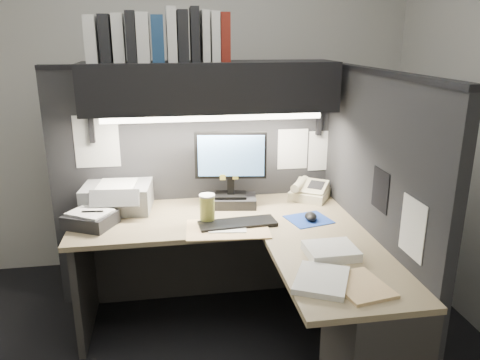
# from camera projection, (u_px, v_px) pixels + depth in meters

# --- Properties ---
(wall_back) EXTENTS (3.50, 0.04, 2.70)m
(wall_back) POSITION_uv_depth(u_px,v_px,m) (185.00, 97.00, 3.60)
(wall_back) COLOR #B8B7AF
(wall_back) RESTS_ON floor
(wall_front) EXTENTS (3.50, 0.04, 2.70)m
(wall_front) POSITION_uv_depth(u_px,v_px,m) (273.00, 323.00, 0.77)
(wall_front) COLOR #B8B7AF
(wall_front) RESTS_ON floor
(partition_back) EXTENTS (1.90, 0.06, 1.60)m
(partition_back) POSITION_uv_depth(u_px,v_px,m) (196.00, 187.00, 3.23)
(partition_back) COLOR black
(partition_back) RESTS_ON floor
(partition_right) EXTENTS (0.06, 1.50, 1.60)m
(partition_right) POSITION_uv_depth(u_px,v_px,m) (372.00, 219.00, 2.67)
(partition_right) COLOR black
(partition_right) RESTS_ON floor
(desk) EXTENTS (1.70, 1.53, 0.73)m
(desk) POSITION_uv_depth(u_px,v_px,m) (284.00, 299.00, 2.52)
(desk) COLOR #90805B
(desk) RESTS_ON floor
(overhead_shelf) EXTENTS (1.55, 0.34, 0.30)m
(overhead_shelf) POSITION_uv_depth(u_px,v_px,m) (211.00, 87.00, 2.87)
(overhead_shelf) COLOR black
(overhead_shelf) RESTS_ON partition_back
(task_light_tube) EXTENTS (1.32, 0.04, 0.04)m
(task_light_tube) POSITION_uv_depth(u_px,v_px,m) (213.00, 118.00, 2.78)
(task_light_tube) COLOR white
(task_light_tube) RESTS_ON overhead_shelf
(monitor) EXTENTS (0.46, 0.25, 0.49)m
(monitor) POSITION_uv_depth(u_px,v_px,m) (231.00, 177.00, 3.01)
(monitor) COLOR black
(monitor) RESTS_ON desk
(keyboard) EXTENTS (0.47, 0.19, 0.02)m
(keyboard) POSITION_uv_depth(u_px,v_px,m) (238.00, 224.00, 2.75)
(keyboard) COLOR black
(keyboard) RESTS_ON desk
(mousepad) EXTENTS (0.29, 0.27, 0.00)m
(mousepad) POSITION_uv_depth(u_px,v_px,m) (309.00, 219.00, 2.84)
(mousepad) COLOR navy
(mousepad) RESTS_ON desk
(mouse) EXTENTS (0.09, 0.13, 0.04)m
(mouse) POSITION_uv_depth(u_px,v_px,m) (311.00, 216.00, 2.82)
(mouse) COLOR black
(mouse) RESTS_ON mousepad
(telephone) EXTENTS (0.34, 0.34, 0.10)m
(telephone) POSITION_uv_depth(u_px,v_px,m) (310.00, 191.00, 3.20)
(telephone) COLOR beige
(telephone) RESTS_ON desk
(coffee_cup) EXTENTS (0.11, 0.11, 0.17)m
(coffee_cup) POSITION_uv_depth(u_px,v_px,m) (207.00, 210.00, 2.77)
(coffee_cup) COLOR #AFA446
(coffee_cup) RESTS_ON desk
(printer) EXTENTS (0.45, 0.39, 0.17)m
(printer) POSITION_uv_depth(u_px,v_px,m) (118.00, 196.00, 3.00)
(printer) COLOR gray
(printer) RESTS_ON desk
(notebook_stack) EXTENTS (0.34, 0.32, 0.08)m
(notebook_stack) POSITION_uv_depth(u_px,v_px,m) (91.00, 220.00, 2.74)
(notebook_stack) COLOR black
(notebook_stack) RESTS_ON desk
(open_folder) EXTENTS (0.49, 0.34, 0.01)m
(open_folder) POSITION_uv_depth(u_px,v_px,m) (228.00, 229.00, 2.69)
(open_folder) COLOR tan
(open_folder) RESTS_ON desk
(paper_stack_a) EXTENTS (0.26, 0.22, 0.05)m
(paper_stack_a) POSITION_uv_depth(u_px,v_px,m) (331.00, 251.00, 2.37)
(paper_stack_a) COLOR white
(paper_stack_a) RESTS_ON desk
(paper_stack_b) EXTENTS (0.33, 0.35, 0.03)m
(paper_stack_b) POSITION_uv_depth(u_px,v_px,m) (322.00, 280.00, 2.11)
(paper_stack_b) COLOR white
(paper_stack_b) RESTS_ON desk
(manila_stack) EXTENTS (0.26, 0.31, 0.02)m
(manila_stack) POSITION_uv_depth(u_px,v_px,m) (361.00, 286.00, 2.08)
(manila_stack) COLOR tan
(manila_stack) RESTS_ON desk
(binder_row) EXTENTS (0.82, 0.25, 0.31)m
(binder_row) POSITION_uv_depth(u_px,v_px,m) (160.00, 37.00, 2.74)
(binder_row) COLOR silver
(binder_row) RESTS_ON overhead_shelf
(pinned_papers) EXTENTS (1.76, 1.31, 0.51)m
(pinned_papers) POSITION_uv_depth(u_px,v_px,m) (263.00, 163.00, 2.86)
(pinned_papers) COLOR white
(pinned_papers) RESTS_ON partition_back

